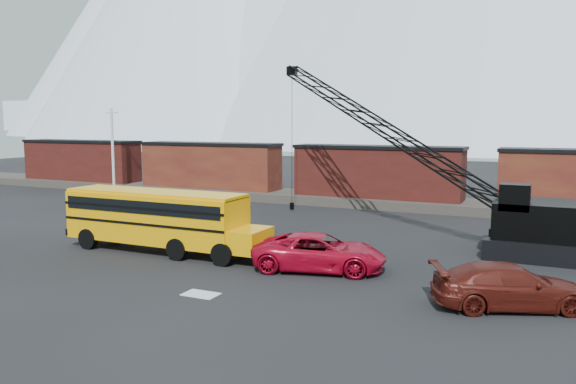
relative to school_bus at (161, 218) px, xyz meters
name	(u,v)px	position (x,y,z in m)	size (l,w,h in m)	color
ground	(241,269)	(5.54, -1.29, -1.79)	(160.00, 160.00, 0.00)	black
gravel_berm	(377,201)	(5.54, 20.71, -1.44)	(120.00, 5.00, 0.70)	#4B453E
boxcar_west_far	(82,160)	(-26.46, 20.71, 0.97)	(13.70, 3.10, 4.17)	#491614
boxcar_west_near	(210,165)	(-10.46, 20.71, 0.97)	(13.70, 3.10, 4.17)	#4B1516
boxcar_mid	(377,172)	(5.54, 20.71, 0.97)	(13.70, 3.10, 4.17)	#491614
utility_pole	(113,150)	(-18.46, 16.71, 2.36)	(1.40, 0.24, 8.00)	silver
snow_patch	(201,294)	(6.04, -5.29, -1.78)	(1.40, 0.90, 0.02)	silver
school_bus	(161,218)	(0.00, 0.00, 0.00)	(11.65, 2.65, 3.19)	#E99C04
red_pickup	(320,252)	(8.88, 0.12, -0.95)	(2.78, 6.04, 1.68)	#B40823
maroon_suv	(510,286)	(17.14, -1.80, -0.98)	(2.28, 5.61, 1.63)	#4C140D
crawler_crane	(382,128)	(8.50, 11.42, 4.61)	(21.04, 10.77, 11.07)	black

